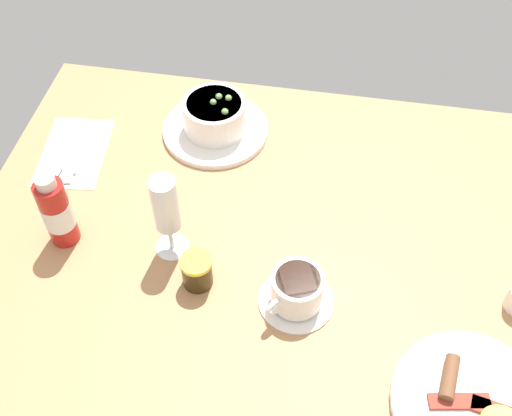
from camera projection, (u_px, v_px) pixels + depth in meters
The scene contains 8 objects.
ground_plane at pixel (273, 247), 113.26cm from camera, with size 110.00×84.00×3.00cm, color #B27F51.
porridge_bowl at pixel (215, 119), 127.27cm from camera, with size 21.59×21.59×8.65cm.
cutlery_setting at pixel (73, 153), 125.81cm from camera, with size 14.54×20.74×0.90cm.
coffee_cup at pixel (297, 291), 101.66cm from camera, with size 12.42×12.42×6.88cm.
wine_glass at pixel (166, 208), 103.12cm from camera, with size 6.01×6.01×17.15cm.
jam_jar at pixel (197, 271), 104.36cm from camera, with size 5.35×5.35×6.20cm.
sauce_bottle_red at pixel (57, 212), 107.27cm from camera, with size 5.19×5.19×15.71cm.
breakfast_plate at pixel (474, 406), 91.99cm from camera, with size 23.74×23.74×3.70cm.
Camera 1 is at (-8.50, 66.41, 90.16)cm, focal length 44.40 mm.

